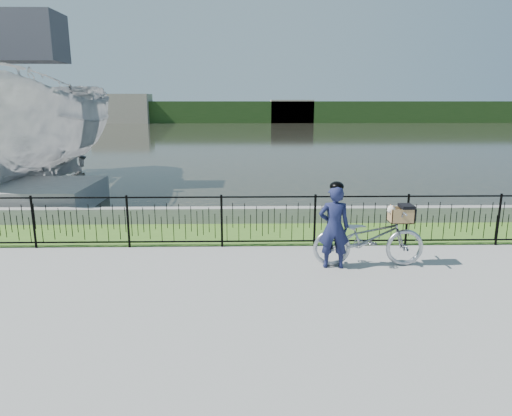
{
  "coord_description": "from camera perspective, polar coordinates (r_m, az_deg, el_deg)",
  "views": [
    {
      "loc": [
        -0.46,
        -7.85,
        3.09
      ],
      "look_at": [
        -0.28,
        1.0,
        1.0
      ],
      "focal_mm": 32.0,
      "sensor_mm": 36.0,
      "label": 1
    }
  ],
  "objects": [
    {
      "name": "far_treeline",
      "position": [
        67.87,
        -0.81,
        11.93
      ],
      "size": [
        120.0,
        6.0,
        3.0
      ],
      "primitive_type": "cube",
      "color": "#254319",
      "rests_on": "ground"
    },
    {
      "name": "quay_wall",
      "position": [
        11.81,
        1.09,
        -0.88
      ],
      "size": [
        60.0,
        0.3,
        0.4
      ],
      "primitive_type": "cube",
      "color": "gray",
      "rests_on": "ground"
    },
    {
      "name": "water",
      "position": [
        40.97,
        -0.54,
        8.95
      ],
      "size": [
        120.0,
        120.0,
        0.0
      ],
      "primitive_type": "plane",
      "color": "#27261D",
      "rests_on": "ground"
    },
    {
      "name": "boat_near",
      "position": [
        17.93,
        -25.66,
        9.06
      ],
      "size": [
        4.3,
        10.86,
        5.96
      ],
      "color": "#ACACAC",
      "rests_on": "water"
    },
    {
      "name": "grass_strip",
      "position": [
        10.9,
        1.29,
        -3.16
      ],
      "size": [
        60.0,
        2.0,
        0.01
      ],
      "primitive_type": "cube",
      "color": "#446D22",
      "rests_on": "ground"
    },
    {
      "name": "far_building_right",
      "position": [
        66.68,
        4.48,
        11.96
      ],
      "size": [
        6.0,
        3.0,
        3.2
      ],
      "primitive_type": "cube",
      "color": "gray",
      "rests_on": "ground"
    },
    {
      "name": "bicycle_rig",
      "position": [
        8.93,
        13.95,
        -3.55
      ],
      "size": [
        2.11,
        0.74,
        1.21
      ],
      "color": "#A1A4AC",
      "rests_on": "ground"
    },
    {
      "name": "fence",
      "position": [
        9.79,
        1.56,
        -1.61
      ],
      "size": [
        14.0,
        0.06,
        1.15
      ],
      "primitive_type": null,
      "color": "black",
      "rests_on": "ground"
    },
    {
      "name": "far_building_left",
      "position": [
        68.15,
        -16.45,
        11.83
      ],
      "size": [
        8.0,
        4.0,
        4.0
      ],
      "primitive_type": "cube",
      "color": "gray",
      "rests_on": "ground"
    },
    {
      "name": "cyclist",
      "position": [
        8.62,
        9.73,
        -2.19
      ],
      "size": [
        0.6,
        0.41,
        1.65
      ],
      "color": "#171B3F",
      "rests_on": "ground"
    },
    {
      "name": "ground",
      "position": [
        8.44,
        2.05,
        -8.18
      ],
      "size": [
        120.0,
        120.0,
        0.0
      ],
      "primitive_type": "plane",
      "color": "gray",
      "rests_on": "ground"
    }
  ]
}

